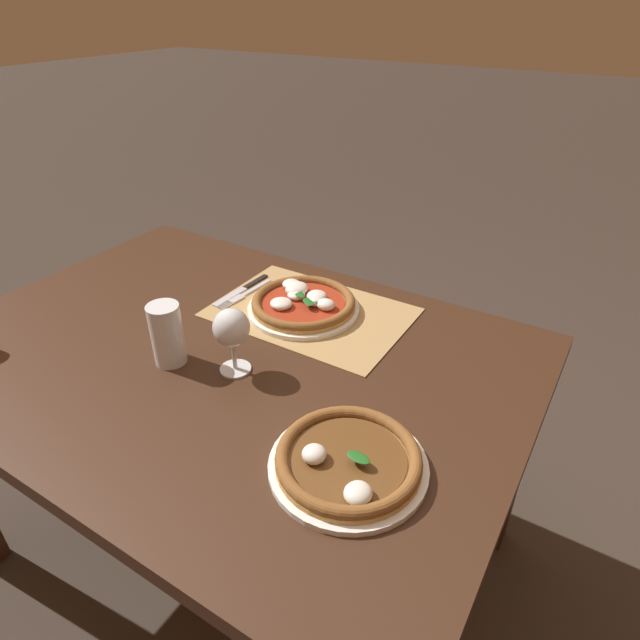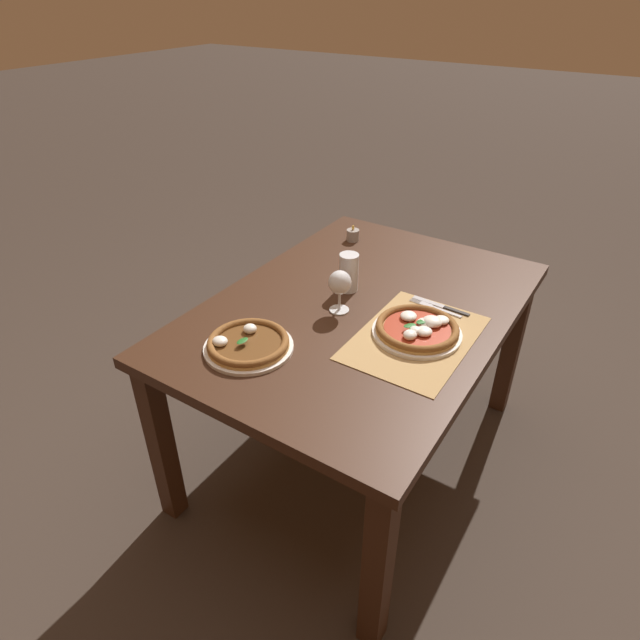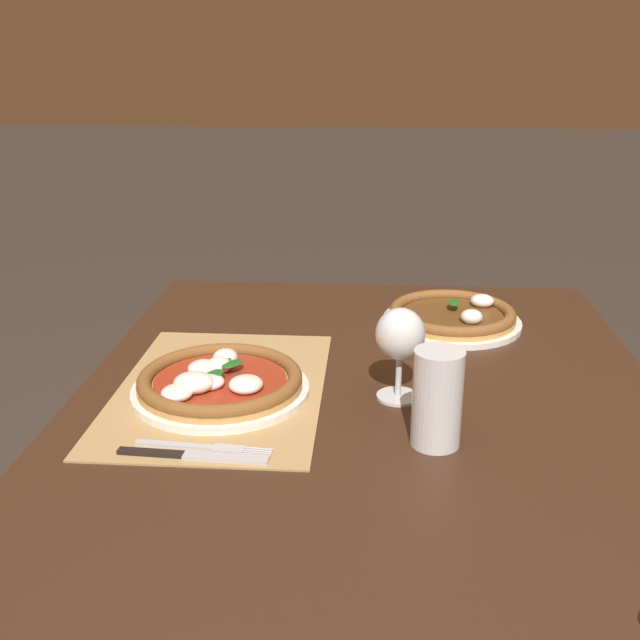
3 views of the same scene
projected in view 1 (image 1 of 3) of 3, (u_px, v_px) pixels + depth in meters
The scene contains 9 objects.
ground_plane at pixel (247, 546), 1.65m from camera, with size 24.00×24.00×0.00m, color #382D26.
dining_table at pixel (228, 381), 1.31m from camera, with size 1.39×0.98×0.74m.
paper_placemat at pixel (311, 312), 1.40m from camera, with size 0.50×0.34×0.00m, color #A88451.
pizza_near at pixel (303, 303), 1.39m from camera, with size 0.29×0.29×0.05m.
pizza_far at pixel (348, 461), 0.94m from camera, with size 0.28×0.28×0.05m.
wine_glass at pixel (232, 330), 1.13m from camera, with size 0.08×0.08×0.16m.
pint_glass at pixel (167, 335), 1.18m from camera, with size 0.07×0.07×0.15m.
fork at pixel (246, 294), 1.48m from camera, with size 0.03×0.20×0.00m.
knife at pixel (241, 290), 1.49m from camera, with size 0.03×0.22×0.01m.
Camera 1 is at (-0.73, 0.76, 1.46)m, focal length 30.00 mm.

